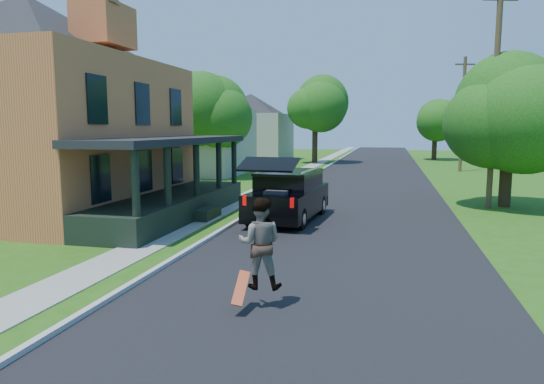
% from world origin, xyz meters
% --- Properties ---
extents(ground, '(140.00, 140.00, 0.00)m').
position_xyz_m(ground, '(0.00, 0.00, 0.00)').
color(ground, '#275611').
rests_on(ground, ground).
extents(street, '(8.00, 120.00, 0.02)m').
position_xyz_m(street, '(0.00, 20.00, 0.00)').
color(street, black).
rests_on(street, ground).
extents(curb, '(0.15, 120.00, 0.12)m').
position_xyz_m(curb, '(-4.05, 20.00, 0.00)').
color(curb, '#AEAEA9').
rests_on(curb, ground).
extents(sidewalk, '(1.30, 120.00, 0.03)m').
position_xyz_m(sidewalk, '(-5.60, 20.00, 0.00)').
color(sidewalk, gray).
rests_on(sidewalk, ground).
extents(front_walk, '(6.50, 1.20, 0.03)m').
position_xyz_m(front_walk, '(-9.50, 6.00, 0.00)').
color(front_walk, gray).
rests_on(front_walk, ground).
extents(main_house, '(15.56, 15.56, 10.10)m').
position_xyz_m(main_house, '(-12.80, 5.99, 4.92)').
color(main_house, '#EF7E46').
rests_on(main_house, ground).
extents(neighbor_house_mid, '(12.78, 12.78, 8.30)m').
position_xyz_m(neighbor_house_mid, '(-13.50, 24.00, 4.19)').
color(neighbor_house_mid, '#A4A191').
rests_on(neighbor_house_mid, ground).
extents(neighbor_house_far, '(12.78, 12.78, 8.30)m').
position_xyz_m(neighbor_house_far, '(-13.50, 40.00, 4.19)').
color(neighbor_house_far, '#A4A191').
rests_on(neighbor_house_far, ground).
extents(black_suv, '(2.43, 5.51, 2.51)m').
position_xyz_m(black_suv, '(-2.31, 6.52, 0.96)').
color(black_suv, black).
rests_on(black_suv, ground).
extents(skateboarder, '(0.94, 0.78, 1.77)m').
position_xyz_m(skateboarder, '(-1.00, -2.46, 1.27)').
color(skateboarder, black).
rests_on(skateboarder, ground).
extents(skateboard, '(0.23, 0.70, 0.52)m').
position_xyz_m(skateboard, '(-1.28, -2.82, 0.45)').
color(skateboard, '#AA340E').
rests_on(skateboard, ground).
extents(tree_left_mid, '(6.55, 6.30, 7.33)m').
position_xyz_m(tree_left_mid, '(-10.55, 20.48, 4.62)').
color(tree_left_mid, black).
rests_on(tree_left_mid, ground).
extents(tree_left_far, '(6.19, 6.37, 8.48)m').
position_xyz_m(tree_left_far, '(-6.02, 37.31, 5.74)').
color(tree_left_far, black).
rests_on(tree_left_far, ground).
extents(tree_right_near, '(5.02, 4.99, 6.95)m').
position_xyz_m(tree_right_near, '(6.38, 12.01, 4.44)').
color(tree_right_near, black).
rests_on(tree_right_near, ground).
extents(tree_right_mid, '(5.72, 5.77, 8.42)m').
position_xyz_m(tree_right_mid, '(10.87, 33.37, 5.67)').
color(tree_right_mid, black).
rests_on(tree_right_mid, ground).
extents(tree_right_far, '(5.06, 4.79, 6.95)m').
position_xyz_m(tree_right_far, '(6.11, 45.48, 4.52)').
color(tree_right_far, black).
rests_on(tree_right_far, ground).
extents(utility_pole_near, '(1.48, 0.56, 9.39)m').
position_xyz_m(utility_pole_near, '(5.66, 11.44, 4.83)').
color(utility_pole_near, brown).
rests_on(utility_pole_near, ground).
extents(utility_pole_far, '(1.56, 0.53, 9.10)m').
position_xyz_m(utility_pole_far, '(6.94, 30.54, 4.69)').
color(utility_pole_far, brown).
rests_on(utility_pole_far, ground).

